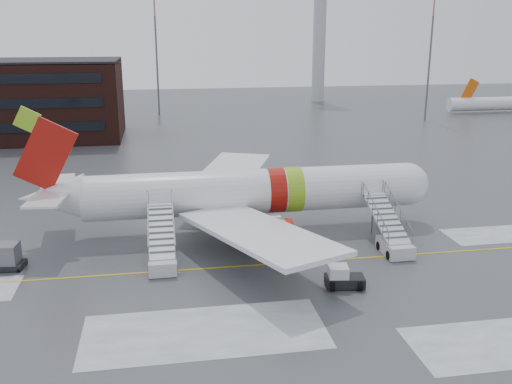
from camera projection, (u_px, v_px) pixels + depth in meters
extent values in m
plane|color=#494C4F|center=(273.00, 259.00, 43.34)|extent=(260.00, 260.00, 0.00)
cylinder|color=white|center=(252.00, 191.00, 48.61)|extent=(28.00, 3.80, 3.80)
sphere|color=white|center=(407.00, 184.00, 50.87)|extent=(3.80, 3.80, 3.80)
cube|color=black|center=(418.00, 178.00, 50.90)|extent=(1.09, 1.60, 0.97)
cone|color=white|center=(51.00, 198.00, 45.90)|extent=(5.20, 3.72, 3.72)
cube|color=#A1120C|center=(46.00, 155.00, 44.90)|extent=(5.27, 0.30, 6.09)
cube|color=#88BF1E|center=(27.00, 120.00, 43.95)|extent=(2.16, 0.26, 2.16)
cube|color=white|center=(58.00, 182.00, 48.21)|extent=(3.07, 4.85, 0.18)
cube|color=white|center=(47.00, 199.00, 43.29)|extent=(3.07, 4.85, 0.18)
cube|color=white|center=(228.00, 174.00, 56.67)|extent=(10.72, 15.97, 1.13)
cube|color=white|center=(257.00, 232.00, 40.56)|extent=(10.72, 15.97, 1.13)
cylinder|color=white|center=(248.00, 196.00, 54.16)|extent=(3.40, 2.10, 2.10)
cylinder|color=white|center=(269.00, 233.00, 44.30)|extent=(3.40, 2.10, 2.10)
cylinder|color=#595B60|center=(384.00, 213.00, 51.26)|extent=(0.20, 0.20, 1.80)
cylinder|color=black|center=(383.00, 218.00, 51.39)|extent=(0.90, 0.56, 0.90)
cylinder|color=black|center=(242.00, 217.00, 51.64)|extent=(0.90, 0.56, 0.90)
cylinder|color=black|center=(251.00, 235.00, 47.10)|extent=(0.90, 0.56, 0.90)
cube|color=silver|center=(395.00, 247.00, 44.13)|extent=(2.00, 3.20, 1.00)
cube|color=silver|center=(386.00, 218.00, 45.65)|extent=(1.90, 5.87, 2.52)
cube|color=silver|center=(372.00, 193.00, 48.46)|extent=(1.90, 1.40, 0.15)
cylinder|color=#595B60|center=(373.00, 213.00, 48.55)|extent=(0.16, 0.16, 3.40)
cylinder|color=black|center=(389.00, 255.00, 43.09)|extent=(0.25, 0.70, 0.70)
cylinder|color=black|center=(401.00, 244.00, 45.27)|extent=(0.25, 0.70, 0.70)
cube|color=silver|center=(163.00, 263.00, 41.25)|extent=(2.00, 3.20, 1.00)
cube|color=silver|center=(161.00, 231.00, 42.78)|extent=(1.90, 5.87, 2.52)
cube|color=silver|center=(160.00, 203.00, 45.58)|extent=(1.90, 1.40, 0.15)
cylinder|color=#595B60|center=(161.00, 225.00, 45.67)|extent=(0.16, 0.16, 3.40)
cylinder|color=black|center=(150.00, 272.00, 40.21)|extent=(0.25, 0.70, 0.70)
cylinder|color=black|center=(175.00, 259.00, 42.40)|extent=(0.25, 0.70, 0.70)
cube|color=black|center=(345.00, 281.00, 38.57)|extent=(2.80, 1.77, 0.66)
cube|color=silver|center=(338.00, 272.00, 38.38)|extent=(1.49, 1.49, 0.84)
cube|color=black|center=(338.00, 267.00, 38.29)|extent=(1.29, 1.37, 0.14)
cylinder|color=black|center=(332.00, 286.00, 37.95)|extent=(0.37, 0.69, 0.66)
cylinder|color=black|center=(360.00, 286.00, 37.99)|extent=(0.37, 0.69, 0.66)
cylinder|color=black|center=(329.00, 278.00, 39.20)|extent=(0.37, 0.69, 0.66)
cylinder|color=black|center=(356.00, 278.00, 39.25)|extent=(0.37, 0.69, 0.66)
cube|color=black|center=(8.00, 265.00, 41.54)|extent=(2.49, 1.94, 0.37)
cube|color=slate|center=(6.00, 254.00, 41.31)|extent=(1.85, 1.76, 1.58)
cylinder|color=black|center=(25.00, 261.00, 42.44)|extent=(0.22, 0.34, 0.32)
cylinder|color=#B2B5BA|center=(319.00, 41.00, 134.35)|extent=(3.00, 3.00, 28.00)
cylinder|color=#595B60|center=(429.00, 69.00, 106.23)|extent=(0.36, 0.36, 19.20)
cylinder|color=#CC7272|center=(434.00, 4.00, 103.05)|extent=(0.32, 0.32, 4.32)
cylinder|color=#595B60|center=(157.00, 67.00, 113.32)|extent=(0.36, 0.36, 19.20)
cylinder|color=#CC7272|center=(154.00, 6.00, 110.15)|extent=(0.32, 0.32, 4.32)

